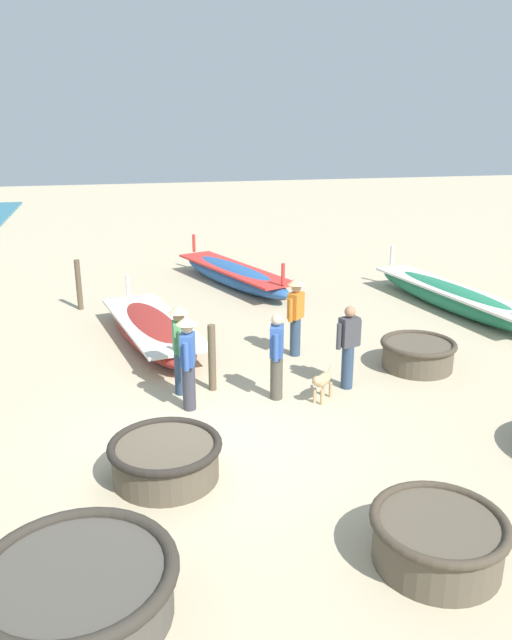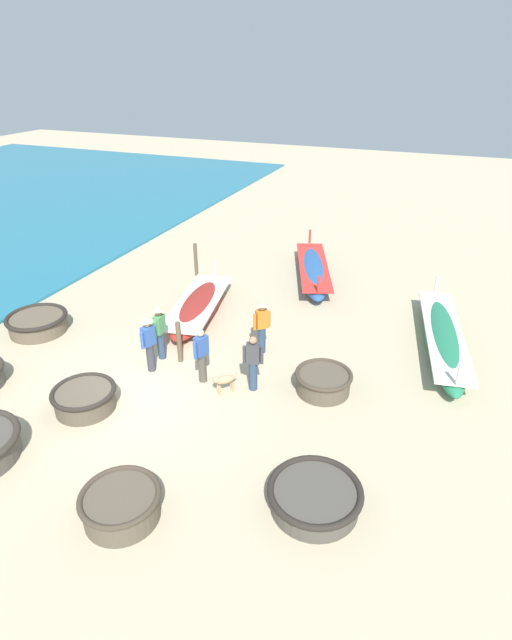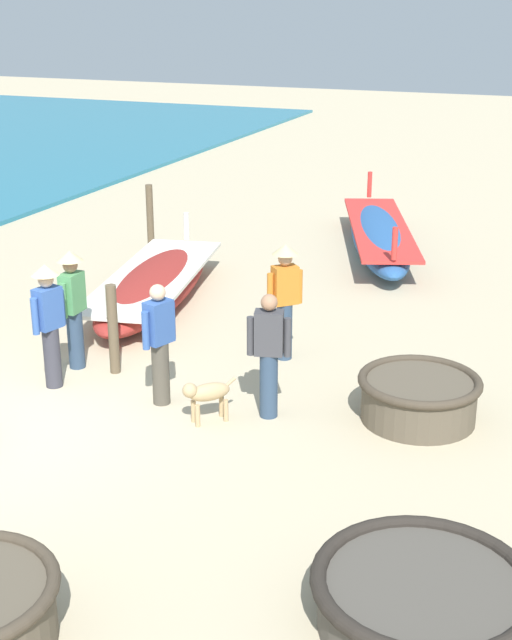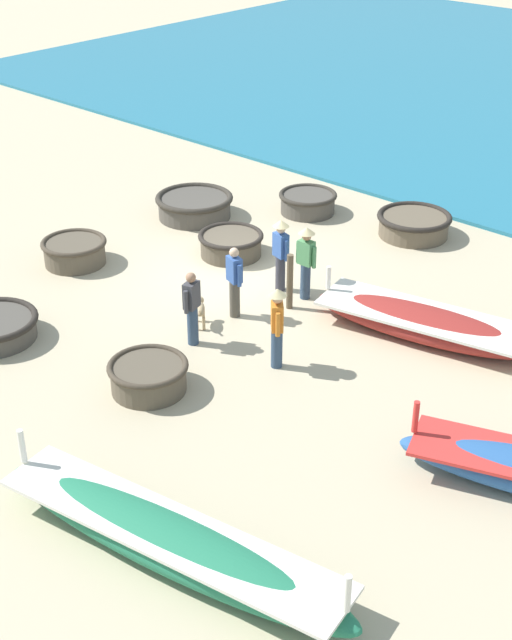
{
  "view_description": "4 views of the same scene",
  "coord_description": "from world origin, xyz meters",
  "px_view_note": "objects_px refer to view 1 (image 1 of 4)",
  "views": [
    {
      "loc": [
        -1.22,
        -8.43,
        4.77
      ],
      "look_at": [
        1.38,
        2.75,
        1.02
      ],
      "focal_mm": 35.0,
      "sensor_mm": 36.0,
      "label": 1
    },
    {
      "loc": [
        6.86,
        -8.39,
        7.72
      ],
      "look_at": [
        2.12,
        3.4,
        0.96
      ],
      "focal_mm": 28.0,
      "sensor_mm": 36.0,
      "label": 2
    },
    {
      "loc": [
        6.33,
        -7.69,
        4.86
      ],
      "look_at": [
        2.19,
        2.61,
        0.79
      ],
      "focal_mm": 50.0,
      "sensor_mm": 36.0,
      "label": 3
    },
    {
      "loc": [
        13.36,
        12.65,
        9.12
      ],
      "look_at": [
        2.37,
        2.79,
        0.84
      ],
      "focal_mm": 50.0,
      "sensor_mm": 36.0,
      "label": 4
    }
  ],
  "objects_px": {
    "fisherman_crouching": "(296,312)",
    "mooring_post_mid_beach": "(79,285)",
    "fisherman_hauling": "(180,344)",
    "fisherman_standing_right": "(277,354)",
    "mooring_post_shoreline": "(212,358)",
    "long_boat_red_hull": "(152,329)",
    "long_boat_ochre_hull": "(452,297)",
    "dog": "(322,381)",
    "coracle_upturned": "(438,538)",
    "fisherman_standing_left": "(348,345)",
    "coracle_tilted": "(166,458)",
    "coracle_front_left": "(77,589)",
    "long_boat_blue_hull": "(234,275)",
    "coracle_weathered": "(418,353)",
    "fisherman_with_hat": "(188,357)"
  },
  "relations": [
    {
      "from": "long_boat_red_hull",
      "to": "fisherman_hauling",
      "type": "bearing_deg",
      "value": -83.85
    },
    {
      "from": "fisherman_standing_right",
      "to": "long_boat_blue_hull",
      "type": "bearing_deg",
      "value": 84.33
    },
    {
      "from": "coracle_weathered",
      "to": "fisherman_with_hat",
      "type": "relative_size",
      "value": 0.89
    },
    {
      "from": "coracle_tilted",
      "to": "mooring_post_mid_beach",
      "type": "height_order",
      "value": "mooring_post_mid_beach"
    },
    {
      "from": "fisherman_crouching",
      "to": "fisherman_standing_right",
      "type": "height_order",
      "value": "fisherman_crouching"
    },
    {
      "from": "mooring_post_shoreline",
      "to": "fisherman_crouching",
      "type": "bearing_deg",
      "value": 34.11
    },
    {
      "from": "coracle_upturned",
      "to": "fisherman_standing_left",
      "type": "bearing_deg",
      "value": 81.07
    },
    {
      "from": "fisherman_standing_left",
      "to": "mooring_post_shoreline",
      "type": "relative_size",
      "value": 1.26
    },
    {
      "from": "coracle_front_left",
      "to": "fisherman_standing_left",
      "type": "bearing_deg",
      "value": 45.1
    },
    {
      "from": "long_boat_red_hull",
      "to": "mooring_post_mid_beach",
      "type": "xyz_separation_m",
      "value": [
        -1.65,
        2.96,
        0.35
      ]
    },
    {
      "from": "coracle_tilted",
      "to": "mooring_post_mid_beach",
      "type": "bearing_deg",
      "value": 99.54
    },
    {
      "from": "long_boat_ochre_hull",
      "to": "dog",
      "type": "xyz_separation_m",
      "value": [
        -5.05,
        -4.46,
        0.03
      ]
    },
    {
      "from": "coracle_weathered",
      "to": "dog",
      "type": "bearing_deg",
      "value": -156.54
    },
    {
      "from": "coracle_upturned",
      "to": "coracle_weathered",
      "type": "relative_size",
      "value": 1.03
    },
    {
      "from": "long_boat_blue_hull",
      "to": "fisherman_crouching",
      "type": "distance_m",
      "value": 5.9
    },
    {
      "from": "long_boat_red_hull",
      "to": "fisherman_crouching",
      "type": "distance_m",
      "value": 3.27
    },
    {
      "from": "mooring_post_shoreline",
      "to": "long_boat_red_hull",
      "type": "bearing_deg",
      "value": 107.56
    },
    {
      "from": "coracle_upturned",
      "to": "coracle_tilted",
      "type": "bearing_deg",
      "value": 139.02
    },
    {
      "from": "coracle_upturned",
      "to": "fisherman_hauling",
      "type": "xyz_separation_m",
      "value": [
        -2.26,
        5.14,
        0.64
      ]
    },
    {
      "from": "coracle_weathered",
      "to": "mooring_post_mid_beach",
      "type": "relative_size",
      "value": 1.14
    },
    {
      "from": "coracle_upturned",
      "to": "mooring_post_mid_beach",
      "type": "bearing_deg",
      "value": 111.1
    },
    {
      "from": "long_boat_ochre_hull",
      "to": "fisherman_crouching",
      "type": "height_order",
      "value": "fisherman_crouching"
    },
    {
      "from": "fisherman_standing_left",
      "to": "long_boat_blue_hull",
      "type": "bearing_deg",
      "value": 94.53
    },
    {
      "from": "dog",
      "to": "mooring_post_shoreline",
      "type": "xyz_separation_m",
      "value": [
        -1.79,
        0.9,
        0.25
      ]
    },
    {
      "from": "fisherman_crouching",
      "to": "fisherman_standing_right",
      "type": "distance_m",
      "value": 2.17
    },
    {
      "from": "coracle_tilted",
      "to": "mooring_post_shoreline",
      "type": "height_order",
      "value": "mooring_post_shoreline"
    },
    {
      "from": "long_boat_ochre_hull",
      "to": "long_boat_blue_hull",
      "type": "bearing_deg",
      "value": 144.1
    },
    {
      "from": "fisherman_with_hat",
      "to": "fisherman_standing_left",
      "type": "height_order",
      "value": "fisherman_with_hat"
    },
    {
      "from": "coracle_upturned",
      "to": "mooring_post_shoreline",
      "type": "xyz_separation_m",
      "value": [
        -1.69,
        5.18,
        0.3
      ]
    },
    {
      "from": "fisherman_hauling",
      "to": "fisherman_standing_right",
      "type": "height_order",
      "value": "fisherman_hauling"
    },
    {
      "from": "fisherman_crouching",
      "to": "mooring_post_mid_beach",
      "type": "distance_m",
      "value": 6.31
    },
    {
      "from": "fisherman_hauling",
      "to": "coracle_weathered",
      "type": "bearing_deg",
      "value": 1.89
    },
    {
      "from": "coracle_weathered",
      "to": "coracle_tilted",
      "type": "relative_size",
      "value": 0.95
    },
    {
      "from": "long_boat_blue_hull",
      "to": "fisherman_with_hat",
      "type": "height_order",
      "value": "fisherman_with_hat"
    },
    {
      "from": "fisherman_crouching",
      "to": "dog",
      "type": "relative_size",
      "value": 3.06
    },
    {
      "from": "fisherman_hauling",
      "to": "fisherman_standing_left",
      "type": "xyz_separation_m",
      "value": [
        3.0,
        -0.43,
        -0.12
      ]
    },
    {
      "from": "fisherman_standing_right",
      "to": "mooring_post_mid_beach",
      "type": "distance_m",
      "value": 7.31
    },
    {
      "from": "coracle_weathered",
      "to": "fisherman_hauling",
      "type": "relative_size",
      "value": 0.89
    },
    {
      "from": "mooring_post_mid_beach",
      "to": "fisherman_hauling",
      "type": "bearing_deg",
      "value": -71.36
    },
    {
      "from": "coracle_upturned",
      "to": "fisherman_standing_right",
      "type": "bearing_deg",
      "value": 98.08
    },
    {
      "from": "fisherman_standing_left",
      "to": "fisherman_with_hat",
      "type": "bearing_deg",
      "value": -175.54
    },
    {
      "from": "fisherman_with_hat",
      "to": "fisherman_standing_right",
      "type": "distance_m",
      "value": 1.56
    },
    {
      "from": "fisherman_standing_right",
      "to": "dog",
      "type": "distance_m",
      "value": 0.93
    },
    {
      "from": "coracle_front_left",
      "to": "fisherman_standing_right",
      "type": "height_order",
      "value": "fisherman_standing_right"
    },
    {
      "from": "long_boat_blue_hull",
      "to": "coracle_front_left",
      "type": "bearing_deg",
      "value": -108.03
    },
    {
      "from": "long_boat_ochre_hull",
      "to": "fisherman_hauling",
      "type": "bearing_deg",
      "value": -154.16
    },
    {
      "from": "fisherman_standing_left",
      "to": "dog",
      "type": "bearing_deg",
      "value": -145.58
    },
    {
      "from": "coracle_tilted",
      "to": "fisherman_standing_left",
      "type": "distance_m",
      "value": 4.24
    },
    {
      "from": "coracle_upturned",
      "to": "long_boat_ochre_hull",
      "type": "relative_size",
      "value": 0.25
    },
    {
      "from": "fisherman_standing_left",
      "to": "dog",
      "type": "xyz_separation_m",
      "value": [
        -0.63,
        -0.43,
        -0.46
      ]
    }
  ]
}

